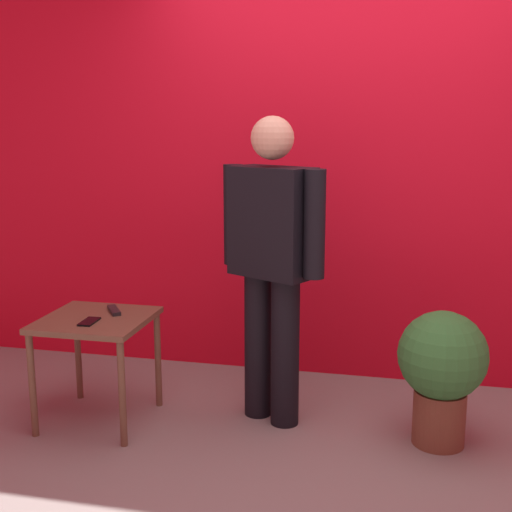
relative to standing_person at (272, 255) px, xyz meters
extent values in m
plane|color=gray|center=(0.37, -0.63, -0.91)|extent=(12.00, 12.00, 0.00)
cube|color=red|center=(0.37, 0.78, 0.74)|extent=(6.07, 0.12, 3.30)
cylinder|color=black|center=(-0.08, 0.04, -0.51)|extent=(0.20, 0.20, 0.80)
cylinder|color=black|center=(0.08, -0.04, -0.51)|extent=(0.20, 0.20, 0.80)
cube|color=black|center=(0.00, 0.00, 0.18)|extent=(0.49, 0.39, 0.57)
cube|color=red|center=(0.05, 0.10, 0.20)|extent=(0.11, 0.07, 0.48)
cube|color=#384C99|center=(0.05, 0.11, 0.19)|extent=(0.04, 0.03, 0.43)
cylinder|color=black|center=(-0.24, 0.12, 0.19)|extent=(0.14, 0.14, 0.54)
cylinder|color=black|center=(0.24, -0.12, 0.19)|extent=(0.14, 0.14, 0.54)
sphere|color=tan|center=(0.00, 0.00, 0.60)|extent=(0.22, 0.22, 0.22)
cube|color=brown|center=(-0.90, -0.22, -0.34)|extent=(0.55, 0.55, 0.03)
cylinder|color=brown|center=(-1.15, -0.47, -0.63)|extent=(0.04, 0.04, 0.55)
cylinder|color=brown|center=(-0.66, -0.47, -0.63)|extent=(0.04, 0.04, 0.55)
cylinder|color=brown|center=(-1.15, 0.02, -0.63)|extent=(0.04, 0.04, 0.55)
cylinder|color=brown|center=(-0.66, 0.02, -0.63)|extent=(0.04, 0.04, 0.55)
cube|color=black|center=(-0.89, -0.32, -0.32)|extent=(0.08, 0.15, 0.01)
cube|color=black|center=(-0.85, -0.11, -0.32)|extent=(0.13, 0.16, 0.02)
cylinder|color=brown|center=(0.88, -0.10, -0.77)|extent=(0.26, 0.26, 0.28)
sphere|color=#2D7233|center=(0.88, -0.10, -0.44)|extent=(0.44, 0.44, 0.44)
camera|label=1|loc=(0.66, -3.33, 0.69)|focal=46.68mm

